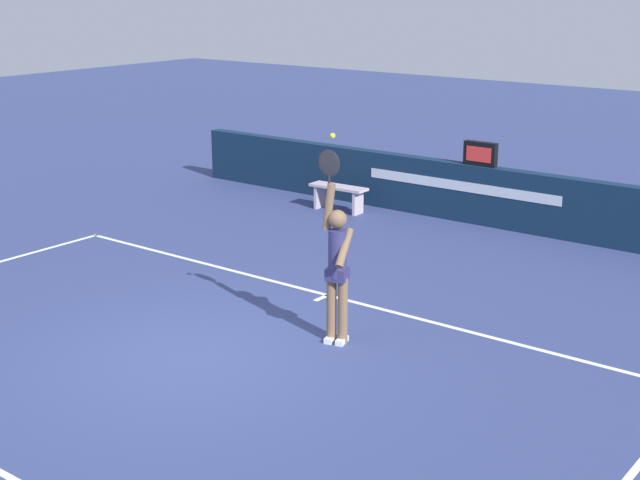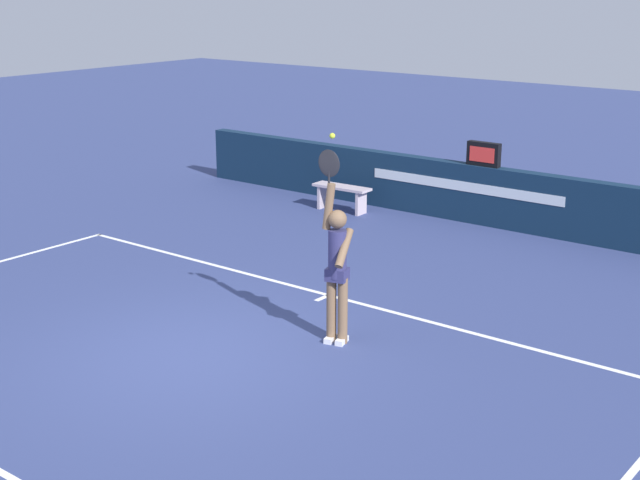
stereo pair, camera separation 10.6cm
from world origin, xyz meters
The scene contains 7 objects.
ground_plane centered at (0.00, 0.00, 0.00)m, with size 60.00×60.00×0.00m, color navy.
court_lines centered at (0.00, -0.12, 0.00)m, with size 10.57×5.89×0.00m.
back_wall centered at (0.00, 7.71, 0.56)m, with size 13.90×0.28×1.11m.
speed_display centered at (-0.16, 7.71, 1.33)m, with size 0.65×0.15×0.45m.
tennis_player centered at (1.14, 1.43, 1.04)m, with size 0.51×0.45×2.51m.
tennis_ball centered at (1.20, 1.25, 2.69)m, with size 0.07×0.07×0.07m.
courtside_bench_near centered at (-2.79, 6.84, 0.38)m, with size 1.22×0.40×0.51m.
Camera 2 is at (7.54, -7.14, 4.50)m, focal length 50.59 mm.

